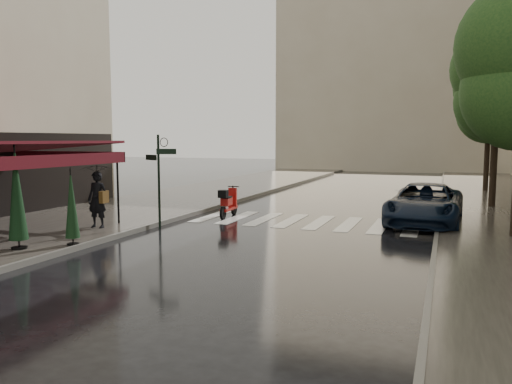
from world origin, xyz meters
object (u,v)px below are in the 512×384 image
Objects in this scene: pedestrian_with_umbrella at (97,175)px; parked_car at (425,204)px; scooter at (228,203)px; parasol_front at (17,193)px; parasol_back at (72,204)px.

pedestrian_with_umbrella is 0.50× the size of parked_car.
parked_car is (7.04, 1.05, 0.18)m from scooter.
parasol_front is at bearing -135.41° from parked_car.
parked_car reaches higher than scooter.
parked_car is at bearing 4.21° from scooter.
scooter is 7.98m from parasol_front.
pedestrian_with_umbrella is at bearing 92.20° from parasol_front.
scooter is 0.34× the size of parked_car.
pedestrian_with_umbrella reaches higher than parasol_back.
parked_car is 11.56m from parasol_back.
parasol_front reaches higher than pedestrian_with_umbrella.
parked_car is at bearing 41.56° from parasol_front.
scooter is 6.82m from parasol_back.
parasol_front is 1.32× the size of parasol_back.
pedestrian_with_umbrella is at bearing -148.79° from parked_car.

